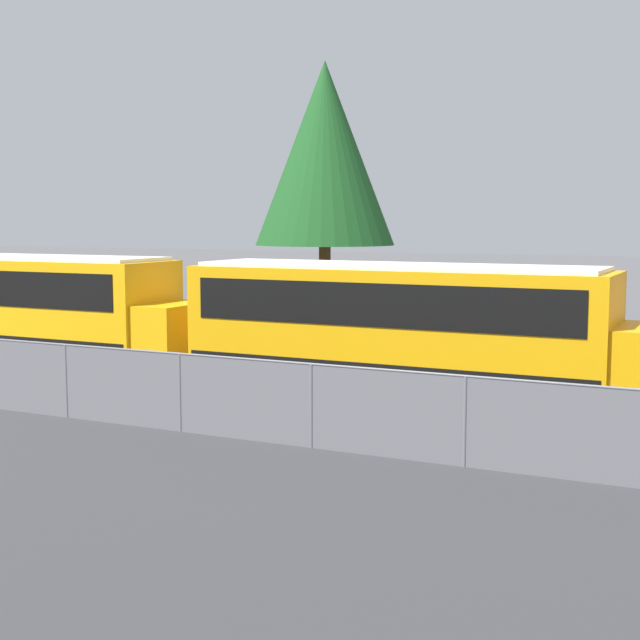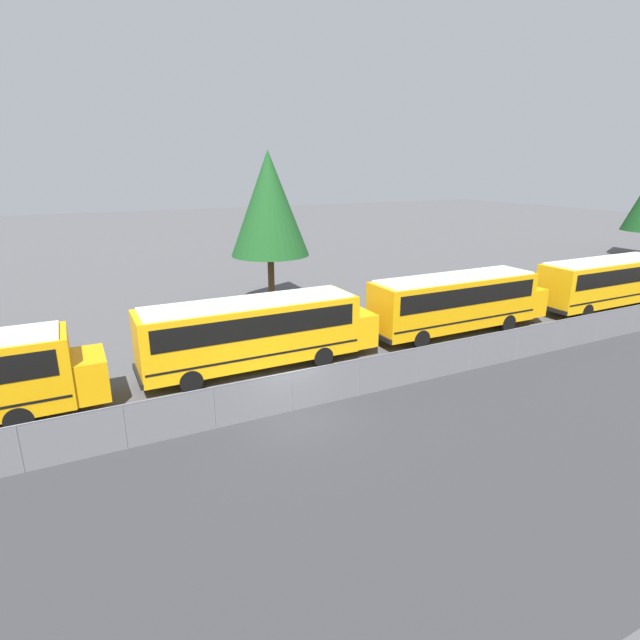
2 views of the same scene
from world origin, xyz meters
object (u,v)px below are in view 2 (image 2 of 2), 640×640
Objects in this scene: school_bus_4 at (457,299)px; school_bus_5 at (607,280)px; tree_1 at (269,204)px; school_bus_3 at (256,329)px.

school_bus_4 is 1.00× the size of school_bus_5.
tree_1 is (-7.13, 10.43, 4.81)m from school_bus_4.
tree_1 is at bearing 124.35° from school_bus_4.
school_bus_3 is 11.96m from school_bus_4.
school_bus_5 is at bearing -29.27° from tree_1.
tree_1 reaches higher than school_bus_4.
tree_1 is (4.83, 10.40, 4.81)m from school_bus_3.
school_bus_3 and school_bus_4 have the same top height.
school_bus_4 is (11.96, -0.03, 0.00)m from school_bus_3.
school_bus_3 and school_bus_5 have the same top height.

